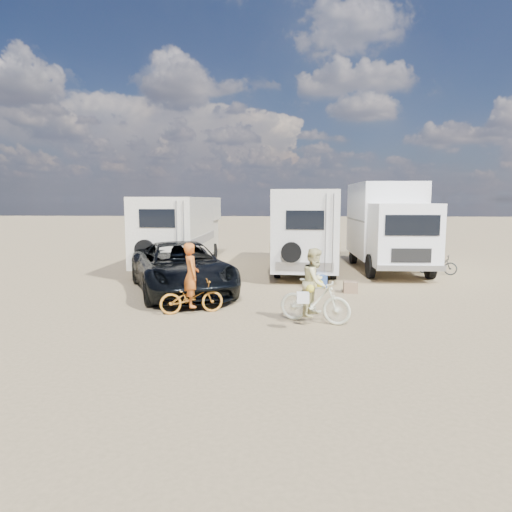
# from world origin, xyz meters

# --- Properties ---
(ground) EXTENTS (140.00, 140.00, 0.00)m
(ground) POSITION_xyz_m (0.00, 0.00, 0.00)
(ground) COLOR #98805A
(ground) RESTS_ON ground
(rv_main) EXTENTS (2.99, 8.54, 3.39)m
(rv_main) POSITION_xyz_m (0.11, 6.79, 1.70)
(rv_main) COLOR white
(rv_main) RESTS_ON ground
(rv_left) EXTENTS (2.43, 8.13, 3.13)m
(rv_left) POSITION_xyz_m (-5.49, 7.19, 1.56)
(rv_left) COLOR #EDECCD
(rv_left) RESTS_ON ground
(box_truck) EXTENTS (2.59, 6.88, 3.76)m
(box_truck) POSITION_xyz_m (3.57, 6.52, 1.88)
(box_truck) COLOR white
(box_truck) RESTS_ON ground
(dark_suv) EXTENTS (4.83, 6.53, 1.65)m
(dark_suv) POSITION_xyz_m (-4.26, 1.33, 0.83)
(dark_suv) COLOR black
(dark_suv) RESTS_ON ground
(bike_man) EXTENTS (1.80, 1.14, 0.89)m
(bike_man) POSITION_xyz_m (-3.39, -1.36, 0.45)
(bike_man) COLOR orange
(bike_man) RESTS_ON ground
(bike_woman) EXTENTS (1.88, 1.18, 1.09)m
(bike_woman) POSITION_xyz_m (-0.16, -2.15, 0.55)
(bike_woman) COLOR beige
(bike_woman) RESTS_ON ground
(rider_man) EXTENTS (0.60, 0.73, 1.72)m
(rider_man) POSITION_xyz_m (-3.39, -1.36, 0.86)
(rider_man) COLOR #C45C1E
(rider_man) RESTS_ON ground
(rider_woman) EXTENTS (0.90, 1.00, 1.68)m
(rider_woman) POSITION_xyz_m (-0.16, -2.15, 0.84)
(rider_woman) COLOR beige
(rider_woman) RESTS_ON ground
(bike_parked) EXTENTS (1.62, 1.13, 0.81)m
(bike_parked) POSITION_xyz_m (5.36, 5.61, 0.40)
(bike_parked) COLOR #272927
(bike_parked) RESTS_ON ground
(cooler) EXTENTS (0.65, 0.56, 0.44)m
(cooler) POSITION_xyz_m (0.26, 2.41, 0.22)
(cooler) COLOR #2C4886
(cooler) RESTS_ON ground
(crate) EXTENTS (0.49, 0.49, 0.36)m
(crate) POSITION_xyz_m (1.28, 1.66, 0.18)
(crate) COLOR #7E6047
(crate) RESTS_ON ground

